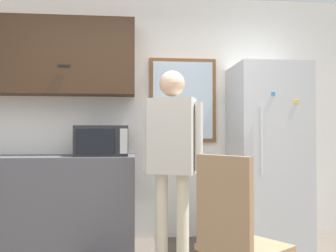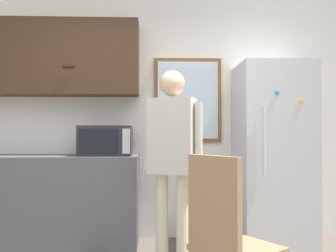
% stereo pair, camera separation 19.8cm
% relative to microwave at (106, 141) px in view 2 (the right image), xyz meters
% --- Properties ---
extents(back_wall, '(6.00, 0.06, 2.70)m').
position_rel_microwave_xyz_m(back_wall, '(0.34, 0.36, 0.27)').
color(back_wall, white).
rests_on(back_wall, ground_plane).
extents(counter, '(2.19, 0.61, 0.93)m').
position_rel_microwave_xyz_m(counter, '(-0.77, 0.02, -0.62)').
color(counter, '#4C4C51').
rests_on(counter, ground_plane).
extents(upper_cabinets, '(2.19, 0.34, 0.80)m').
position_rel_microwave_xyz_m(upper_cabinets, '(-0.77, 0.16, 0.88)').
color(upper_cabinets, '#3D2819').
extents(microwave, '(0.53, 0.42, 0.30)m').
position_rel_microwave_xyz_m(microwave, '(0.00, 0.00, 0.00)').
color(microwave, '#232326').
rests_on(microwave, counter).
extents(person, '(0.52, 0.36, 1.71)m').
position_rel_microwave_xyz_m(person, '(0.65, -0.56, -0.04)').
color(person, beige).
rests_on(person, ground_plane).
extents(refrigerator, '(0.72, 0.71, 1.88)m').
position_rel_microwave_xyz_m(refrigerator, '(1.73, -0.03, -0.15)').
color(refrigerator, silver).
rests_on(refrigerator, ground_plane).
extents(chair, '(0.63, 0.63, 1.03)m').
position_rel_microwave_xyz_m(chair, '(0.93, -1.56, -0.54)').
color(chair, '#997551').
rests_on(chair, ground_plane).
extents(window, '(0.75, 0.05, 0.94)m').
position_rel_microwave_xyz_m(window, '(0.87, 0.31, 0.45)').
color(window, brown).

